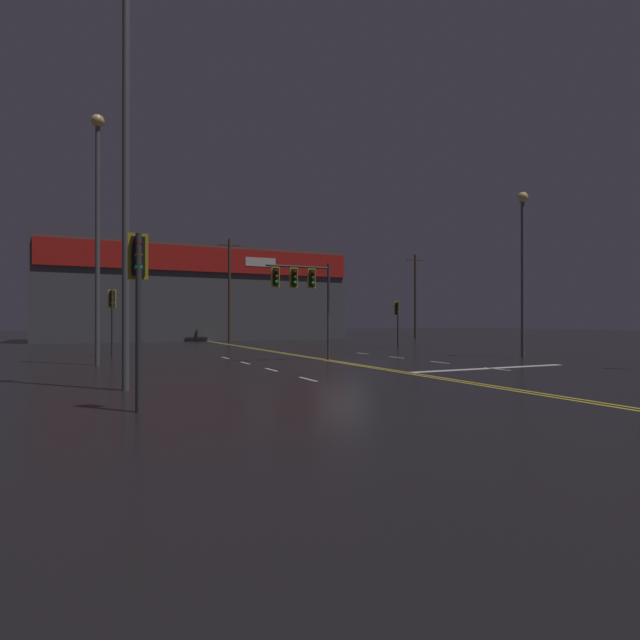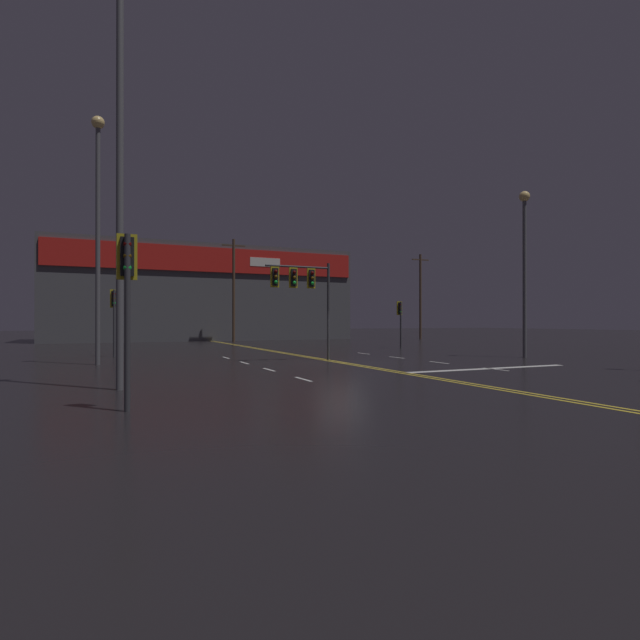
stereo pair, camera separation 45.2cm
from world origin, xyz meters
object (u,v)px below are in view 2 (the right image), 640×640
Objects in this scene: traffic_signal_corner_southwest at (127,280)px; streetlight_near_right at (525,250)px; traffic_signal_corner_northwest at (114,307)px; streetlight_median_approach at (120,120)px; traffic_signal_corner_northeast at (400,314)px; streetlight_near_left at (98,209)px; traffic_signal_median at (301,284)px.

streetlight_near_right reaches higher than traffic_signal_corner_southwest.
traffic_signal_corner_northwest is at bearing 154.23° from streetlight_near_right.
streetlight_median_approach is (-0.31, -14.28, 4.90)m from traffic_signal_corner_northwest.
traffic_signal_corner_northeast is 0.89× the size of traffic_signal_corner_southwest.
streetlight_near_right is at bearing -86.13° from traffic_signal_corner_northeast.
traffic_signal_corner_southwest is 5.97m from streetlight_median_approach.
streetlight_near_left reaches higher than streetlight_near_right.
traffic_signal_corner_northeast is 11.30m from streetlight_near_right.
traffic_signal_corner_southwest is 0.35× the size of streetlight_near_left.
traffic_signal_corner_northeast is at bearing 17.66° from streetlight_near_left.
traffic_signal_median is 1.27× the size of traffic_signal_corner_southwest.
traffic_signal_median is at bearing 41.36° from streetlight_median_approach.
traffic_signal_corner_southwest is 0.31× the size of streetlight_median_approach.
streetlight_near_left is at bearing 167.94° from streetlight_near_right.
streetlight_near_left is 1.24× the size of streetlight_near_right.
traffic_signal_corner_southwest is 0.43× the size of streetlight_near_right.
traffic_signal_corner_northwest is (-8.25, 6.74, -1.05)m from traffic_signal_median.
streetlight_median_approach reaches higher than traffic_signal_corner_southwest.
traffic_signal_corner_northeast is 0.27× the size of streetlight_median_approach.
traffic_signal_median is at bearing -144.05° from traffic_signal_corner_northeast.
traffic_signal_corner_northwest is 0.96× the size of traffic_signal_corner_southwest.
traffic_signal_corner_northeast is at bearing 38.43° from streetlight_median_approach.
traffic_signal_median is 10.71m from traffic_signal_corner_northwest.
traffic_signal_corner_northeast is 0.31× the size of streetlight_near_left.
streetlight_median_approach is at bearing -141.57° from traffic_signal_corner_northeast.
traffic_signal_median is at bearing 166.15° from streetlight_near_right.
traffic_signal_corner_northwest is 19.23m from traffic_signal_corner_northeast.
traffic_signal_corner_northwest is 22.33m from streetlight_near_right.
traffic_signal_corner_northwest is 15.10m from streetlight_median_approach.
streetlight_near_left is at bearing 92.40° from traffic_signal_corner_southwest.
streetlight_median_approach reaches higher than streetlight_near_left.
streetlight_median_approach is at bearing -167.03° from streetlight_near_right.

